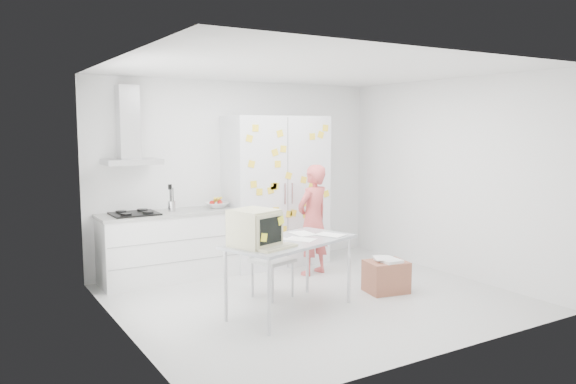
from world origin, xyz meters
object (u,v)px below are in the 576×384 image
cardboard_box (386,276)px  chair (268,253)px  desk (269,235)px  person (313,220)px

cardboard_box → chair: bearing=154.6°
desk → cardboard_box: (1.71, 0.07, -0.70)m
chair → cardboard_box: bearing=-40.3°
desk → cardboard_box: 1.85m
chair → person: bearing=13.6°
cardboard_box → person: bearing=104.3°
chair → cardboard_box: chair is taller
desk → chair: bearing=43.4°
person → chair: person is taller
desk → cardboard_box: desk is taller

